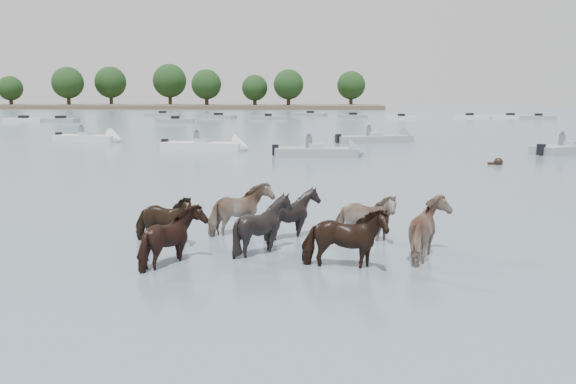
{
  "coord_description": "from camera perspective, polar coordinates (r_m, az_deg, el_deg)",
  "views": [
    {
      "loc": [
        -0.13,
        -10.94,
        3.31
      ],
      "look_at": [
        -1.37,
        2.75,
        1.1
      ],
      "focal_mm": 37.39,
      "sensor_mm": 36.0,
      "label": 1
    }
  ],
  "objects": [
    {
      "name": "ground",
      "position": [
        11.43,
        5.67,
        -7.74
      ],
      "size": [
        400.0,
        400.0,
        0.0
      ],
      "primitive_type": "plane",
      "color": "slate",
      "rests_on": "ground"
    },
    {
      "name": "shoreline",
      "position": [
        175.47,
        -18.43,
        7.74
      ],
      "size": [
        160.0,
        30.0,
        1.0
      ],
      "primitive_type": "cube",
      "color": "#4C4233",
      "rests_on": "ground"
    },
    {
      "name": "pony_herd",
      "position": [
        13.02,
        -0.03,
        -3.33
      ],
      "size": [
        7.46,
        4.4,
        1.45
      ],
      "color": "black",
      "rests_on": "ground"
    },
    {
      "name": "swimming_pony",
      "position": [
        30.98,
        19.28,
        2.67
      ],
      "size": [
        0.72,
        0.44,
        0.44
      ],
      "color": "black",
      "rests_on": "ground"
    },
    {
      "name": "motorboat_a",
      "position": [
        37.25,
        -6.97,
        4.31
      ],
      "size": [
        5.77,
        2.33,
        1.92
      ],
      "rotation": [
        0.0,
        0.0,
        -0.13
      ],
      "color": "silver",
      "rests_on": "ground"
    },
    {
      "name": "motorboat_b",
      "position": [
        33.25,
        3.96,
        3.78
      ],
      "size": [
        5.18,
        1.86,
        1.92
      ],
      "rotation": [
        0.0,
        0.0,
        0.05
      ],
      "color": "gray",
      "rests_on": "ground"
    },
    {
      "name": "motorboat_c",
      "position": [
        44.26,
        9.13,
        5.01
      ],
      "size": [
        6.25,
        3.99,
        1.92
      ],
      "rotation": [
        0.0,
        0.0,
        0.43
      ],
      "color": "gray",
      "rests_on": "ground"
    },
    {
      "name": "motorboat_d",
      "position": [
        39.48,
        25.72,
        3.74
      ],
      "size": [
        5.5,
        4.82,
        1.92
      ],
      "rotation": [
        0.0,
        0.0,
        0.67
      ],
      "color": "gray",
      "rests_on": "ground"
    },
    {
      "name": "motorboat_f",
      "position": [
        46.02,
        -17.79,
        4.85
      ],
      "size": [
        5.49,
        2.5,
        1.92
      ],
      "rotation": [
        0.0,
        0.0,
        -0.18
      ],
      "color": "silver",
      "rests_on": "ground"
    },
    {
      "name": "distant_flotilla",
      "position": [
        86.55,
        5.09,
        7.06
      ],
      "size": [
        105.11,
        30.07,
        0.93
      ],
      "color": "silver",
      "rests_on": "ground"
    },
    {
      "name": "treeline",
      "position": [
        177.98,
        -19.9,
        9.69
      ],
      "size": [
        148.33,
        19.72,
        12.09
      ],
      "color": "#382619",
      "rests_on": "ground"
    }
  ]
}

